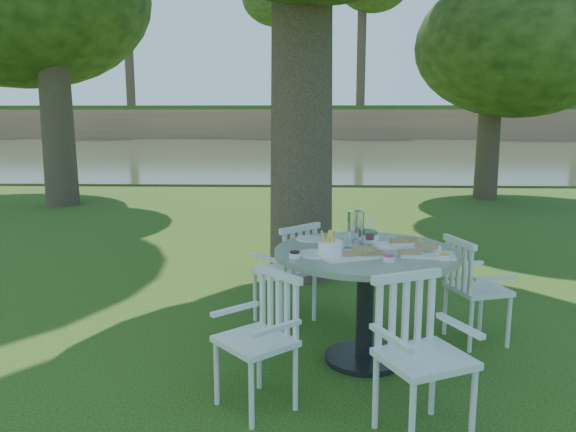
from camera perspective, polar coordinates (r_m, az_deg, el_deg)
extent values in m
plane|color=#1B390B|center=(5.07, -0.08, -9.91)|extent=(140.00, 140.00, 0.00)
cylinder|color=black|center=(4.20, 7.68, -14.08)|extent=(0.56, 0.56, 0.04)
cylinder|color=black|center=(4.06, 7.82, -9.07)|extent=(0.12, 0.12, 0.74)
cylinder|color=gray|center=(3.95, 7.95, -3.73)|extent=(1.28, 1.28, 0.04)
cylinder|color=silver|center=(4.62, 21.51, -10.00)|extent=(0.03, 0.03, 0.41)
cylinder|color=silver|center=(4.89, 18.99, -8.70)|extent=(0.03, 0.03, 0.41)
cylinder|color=silver|center=(4.44, 18.08, -10.60)|extent=(0.03, 0.03, 0.41)
cylinder|color=silver|center=(4.73, 15.68, -9.20)|extent=(0.03, 0.03, 0.41)
cube|color=silver|center=(4.60, 18.71, -7.01)|extent=(0.48, 0.51, 0.04)
cube|color=silver|center=(4.45, 16.91, -4.93)|extent=(0.16, 0.41, 0.42)
cylinder|color=silver|center=(5.09, -0.05, -7.32)|extent=(0.03, 0.03, 0.42)
cylinder|color=silver|center=(4.85, -3.37, -8.21)|extent=(0.03, 0.03, 0.42)
cylinder|color=silver|center=(4.85, 2.68, -8.19)|extent=(0.03, 0.03, 0.42)
cylinder|color=silver|center=(4.61, -0.66, -9.20)|extent=(0.03, 0.03, 0.42)
cube|color=silver|center=(4.78, -0.35, -5.58)|extent=(0.59, 0.59, 0.04)
cube|color=silver|center=(4.59, 1.23, -3.68)|extent=(0.33, 0.33, 0.43)
cylinder|color=silver|center=(3.55, -7.27, -15.54)|extent=(0.03, 0.03, 0.40)
cylinder|color=silver|center=(3.29, -3.74, -17.72)|extent=(0.03, 0.03, 0.40)
cylinder|color=silver|center=(3.72, -2.96, -14.26)|extent=(0.03, 0.03, 0.40)
cylinder|color=silver|center=(3.47, 0.75, -16.16)|extent=(0.03, 0.03, 0.40)
cube|color=silver|center=(3.41, -3.36, -12.57)|extent=(0.56, 0.56, 0.04)
cube|color=silver|center=(3.45, -0.97, -8.96)|extent=(0.30, 0.33, 0.41)
cylinder|color=silver|center=(3.07, 12.48, -19.81)|extent=(0.03, 0.03, 0.43)
cylinder|color=silver|center=(3.28, 18.29, -17.99)|extent=(0.03, 0.03, 0.43)
cylinder|color=silver|center=(3.32, 8.89, -17.23)|extent=(0.03, 0.03, 0.43)
cylinder|color=silver|center=(3.52, 14.47, -15.78)|extent=(0.03, 0.03, 0.43)
cube|color=silver|center=(3.19, 13.73, -13.90)|extent=(0.57, 0.55, 0.04)
cube|color=silver|center=(3.26, 11.86, -9.45)|extent=(0.42, 0.22, 0.44)
cube|color=white|center=(3.74, 6.34, -4.02)|extent=(0.46, 0.38, 0.02)
cube|color=white|center=(3.87, 13.99, -3.81)|extent=(0.38, 0.26, 0.01)
cube|color=white|center=(4.12, 11.16, -2.84)|extent=(0.42, 0.32, 0.02)
cylinder|color=white|center=(3.78, 2.94, -3.85)|extent=(0.26, 0.26, 0.01)
cylinder|color=white|center=(4.24, 2.27, -2.31)|extent=(0.21, 0.21, 0.01)
cylinder|color=white|center=(3.89, 4.35, -3.04)|extent=(0.17, 0.17, 0.07)
cylinder|color=white|center=(4.21, 8.11, -2.18)|extent=(0.17, 0.17, 0.06)
cylinder|color=silver|center=(4.13, 6.88, -1.13)|extent=(0.12, 0.12, 0.24)
cylinder|color=white|center=(4.05, 8.32, -1.60)|extent=(0.08, 0.08, 0.21)
cylinder|color=white|center=(3.99, 6.21, -2.50)|extent=(0.06, 0.06, 0.10)
cylinder|color=white|center=(4.00, 4.83, -2.30)|extent=(0.07, 0.07, 0.12)
cylinder|color=white|center=(3.66, 10.21, -4.31)|extent=(0.07, 0.07, 0.03)
cylinder|color=white|center=(3.78, 15.56, -4.07)|extent=(0.07, 0.07, 0.03)
cylinder|color=white|center=(3.99, 14.83, -3.29)|extent=(0.07, 0.07, 0.03)
cylinder|color=white|center=(3.69, 0.69, -4.03)|extent=(0.07, 0.07, 0.03)
ellipsoid|color=#1D3310|center=(12.72, 20.20, 15.87)|extent=(3.35, 3.35, 2.35)
cube|color=#313922|center=(27.81, 1.70, 6.55)|extent=(100.00, 28.00, 0.12)
cube|color=#906143|center=(43.26, 1.84, 9.29)|extent=(100.00, 3.00, 2.20)
cube|color=#1B390B|center=(50.76, 1.89, 10.83)|extent=(100.00, 18.00, 0.30)
cylinder|color=black|center=(50.88, -24.99, 17.09)|extent=(0.70, 0.70, 13.00)
cylinder|color=black|center=(47.65, -14.78, 18.22)|extent=(0.70, 0.70, 13.00)
cylinder|color=black|center=(45.98, -3.36, 18.83)|extent=(0.70, 0.70, 13.00)
cylinder|color=black|center=(46.04, 8.50, 18.73)|extent=(0.70, 0.70, 13.00)
cylinder|color=black|center=(47.83, 19.83, 17.93)|extent=(0.70, 0.70, 13.00)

